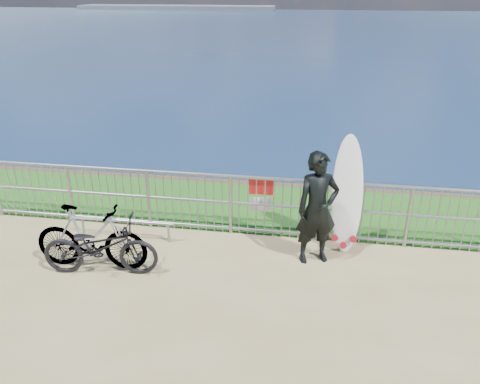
% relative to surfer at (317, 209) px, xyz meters
% --- Properties ---
extents(grass_strip, '(120.00, 120.00, 0.00)m').
position_rel_surfer_xyz_m(grass_strip, '(-0.98, 1.75, -0.91)').
color(grass_strip, '#1B5216').
rests_on(grass_strip, ground).
extents(seascape, '(260.00, 260.00, 5.00)m').
position_rel_surfer_xyz_m(seascape, '(-44.73, 146.54, -4.95)').
color(seascape, brown).
rests_on(seascape, ground).
extents(railing, '(10.06, 0.10, 1.13)m').
position_rel_surfer_xyz_m(railing, '(-0.96, 0.65, -0.34)').
color(railing, gray).
rests_on(railing, ground).
extents(surfer, '(0.78, 0.64, 1.83)m').
position_rel_surfer_xyz_m(surfer, '(0.00, 0.00, 0.00)').
color(surfer, black).
rests_on(surfer, ground).
extents(surfboard, '(0.57, 0.52, 1.95)m').
position_rel_surfer_xyz_m(surfboard, '(0.47, 0.47, -0.02)').
color(surfboard, white).
rests_on(surfboard, ground).
extents(bicycle_near, '(1.81, 0.84, 0.92)m').
position_rel_surfer_xyz_m(bicycle_near, '(-3.22, -0.90, -0.46)').
color(bicycle_near, black).
rests_on(bicycle_near, ground).
extents(bicycle_far, '(1.79, 0.56, 1.07)m').
position_rel_surfer_xyz_m(bicycle_far, '(-3.42, -0.77, -0.38)').
color(bicycle_far, black).
rests_on(bicycle_far, ground).
extents(bike_rack, '(1.77, 0.05, 0.37)m').
position_rel_surfer_xyz_m(bike_rack, '(-3.27, 0.16, -0.61)').
color(bike_rack, gray).
rests_on(bike_rack, ground).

